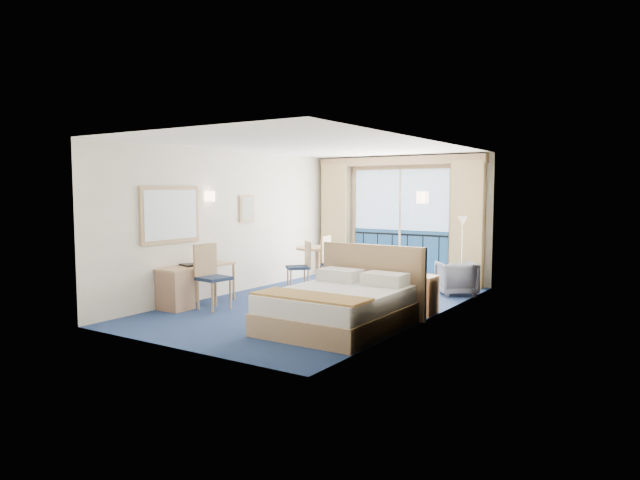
{
  "coord_description": "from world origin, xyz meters",
  "views": [
    {
      "loc": [
        5.29,
        -8.07,
        1.96
      ],
      "look_at": [
        -0.11,
        0.2,
        1.09
      ],
      "focal_mm": 32.0,
      "sensor_mm": 36.0,
      "label": 1
    }
  ],
  "objects_px": {
    "floor_lamp": "(462,235)",
    "table_chair_a": "(331,259)",
    "desk_chair": "(210,272)",
    "nightstand": "(420,295)",
    "bed": "(340,306)",
    "armchair": "(456,278)",
    "round_table": "(317,256)",
    "table_chair_b": "(302,263)",
    "desk": "(180,286)"
  },
  "relations": [
    {
      "from": "floor_lamp",
      "to": "table_chair_a",
      "type": "distance_m",
      "value": 2.59
    },
    {
      "from": "floor_lamp",
      "to": "table_chair_a",
      "type": "height_order",
      "value": "floor_lamp"
    },
    {
      "from": "table_chair_a",
      "to": "desk_chair",
      "type": "bearing_deg",
      "value": 156.46
    },
    {
      "from": "nightstand",
      "to": "floor_lamp",
      "type": "relative_size",
      "value": 0.42
    },
    {
      "from": "table_chair_a",
      "to": "bed",
      "type": "bearing_deg",
      "value": -156.21
    },
    {
      "from": "armchair",
      "to": "table_chair_a",
      "type": "bearing_deg",
      "value": -20.33
    },
    {
      "from": "nightstand",
      "to": "desk_chair",
      "type": "relative_size",
      "value": 0.57
    },
    {
      "from": "bed",
      "to": "round_table",
      "type": "relative_size",
      "value": 2.38
    },
    {
      "from": "floor_lamp",
      "to": "table_chair_b",
      "type": "height_order",
      "value": "floor_lamp"
    },
    {
      "from": "armchair",
      "to": "round_table",
      "type": "height_order",
      "value": "round_table"
    },
    {
      "from": "round_table",
      "to": "nightstand",
      "type": "bearing_deg",
      "value": -24.91
    },
    {
      "from": "desk_chair",
      "to": "table_chair_b",
      "type": "distance_m",
      "value": 2.21
    },
    {
      "from": "round_table",
      "to": "table_chair_a",
      "type": "distance_m",
      "value": 0.42
    },
    {
      "from": "nightstand",
      "to": "round_table",
      "type": "height_order",
      "value": "round_table"
    },
    {
      "from": "table_chair_b",
      "to": "nightstand",
      "type": "bearing_deg",
      "value": 30.29
    },
    {
      "from": "bed",
      "to": "armchair",
      "type": "xyz_separation_m",
      "value": [
        0.48,
        3.43,
        -0.0
      ]
    },
    {
      "from": "armchair",
      "to": "round_table",
      "type": "relative_size",
      "value": 0.77
    },
    {
      "from": "armchair",
      "to": "desk",
      "type": "distance_m",
      "value": 5.04
    },
    {
      "from": "desk",
      "to": "table_chair_a",
      "type": "relative_size",
      "value": 1.38
    },
    {
      "from": "desk",
      "to": "desk_chair",
      "type": "relative_size",
      "value": 1.34
    },
    {
      "from": "armchair",
      "to": "table_chair_a",
      "type": "relative_size",
      "value": 0.65
    },
    {
      "from": "desk",
      "to": "round_table",
      "type": "xyz_separation_m",
      "value": [
        0.66,
        3.13,
        0.23
      ]
    },
    {
      "from": "floor_lamp",
      "to": "round_table",
      "type": "bearing_deg",
      "value": -158.86
    },
    {
      "from": "bed",
      "to": "desk_chair",
      "type": "bearing_deg",
      "value": -179.22
    },
    {
      "from": "desk",
      "to": "round_table",
      "type": "relative_size",
      "value": 1.63
    },
    {
      "from": "bed",
      "to": "table_chair_a",
      "type": "bearing_deg",
      "value": 124.14
    },
    {
      "from": "nightstand",
      "to": "round_table",
      "type": "bearing_deg",
      "value": 155.09
    },
    {
      "from": "nightstand",
      "to": "desk_chair",
      "type": "height_order",
      "value": "desk_chair"
    },
    {
      "from": "floor_lamp",
      "to": "table_chair_b",
      "type": "xyz_separation_m",
      "value": [
        -2.59,
        -1.72,
        -0.55
      ]
    },
    {
      "from": "bed",
      "to": "round_table",
      "type": "height_order",
      "value": "bed"
    },
    {
      "from": "bed",
      "to": "desk_chair",
      "type": "xyz_separation_m",
      "value": [
        -2.48,
        -0.03,
        0.29
      ]
    },
    {
      "from": "floor_lamp",
      "to": "desk_chair",
      "type": "bearing_deg",
      "value": -126.8
    },
    {
      "from": "bed",
      "to": "nightstand",
      "type": "xyz_separation_m",
      "value": [
        0.58,
        1.51,
        -0.01
      ]
    },
    {
      "from": "armchair",
      "to": "floor_lamp",
      "type": "relative_size",
      "value": 0.47
    },
    {
      "from": "desk_chair",
      "to": "armchair",
      "type": "bearing_deg",
      "value": -33.53
    },
    {
      "from": "floor_lamp",
      "to": "desk_chair",
      "type": "xyz_separation_m",
      "value": [
        -2.91,
        -3.9,
        -0.49
      ]
    },
    {
      "from": "armchair",
      "to": "desk_chair",
      "type": "distance_m",
      "value": 4.57
    },
    {
      "from": "desk",
      "to": "desk_chair",
      "type": "height_order",
      "value": "desk_chair"
    },
    {
      "from": "floor_lamp",
      "to": "table_chair_b",
      "type": "relative_size",
      "value": 1.49
    },
    {
      "from": "bed",
      "to": "table_chair_b",
      "type": "relative_size",
      "value": 2.17
    },
    {
      "from": "desk",
      "to": "floor_lamp",
      "type": "bearing_deg",
      "value": 51.25
    },
    {
      "from": "round_table",
      "to": "table_chair_a",
      "type": "xyz_separation_m",
      "value": [
        0.41,
        -0.11,
        -0.02
      ]
    },
    {
      "from": "table_chair_b",
      "to": "bed",
      "type": "bearing_deg",
      "value": -1.53
    },
    {
      "from": "bed",
      "to": "floor_lamp",
      "type": "distance_m",
      "value": 3.96
    },
    {
      "from": "desk_chair",
      "to": "round_table",
      "type": "xyz_separation_m",
      "value": [
        0.23,
        2.86,
        -0.0
      ]
    },
    {
      "from": "armchair",
      "to": "floor_lamp",
      "type": "bearing_deg",
      "value": -120.81
    },
    {
      "from": "nightstand",
      "to": "table_chair_b",
      "type": "height_order",
      "value": "table_chair_b"
    },
    {
      "from": "desk_chair",
      "to": "table_chair_a",
      "type": "xyz_separation_m",
      "value": [
        0.64,
        2.75,
        -0.02
      ]
    },
    {
      "from": "desk_chair",
      "to": "table_chair_a",
      "type": "bearing_deg",
      "value": -6.17
    },
    {
      "from": "armchair",
      "to": "table_chair_b",
      "type": "distance_m",
      "value": 2.94
    }
  ]
}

